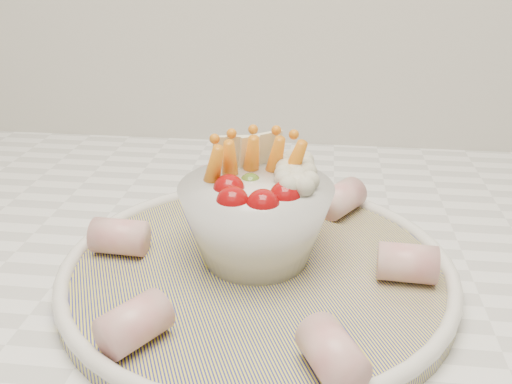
# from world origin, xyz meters

# --- Properties ---
(serving_platter) EXTENTS (0.42, 0.42, 0.02)m
(serving_platter) POSITION_xyz_m (0.05, 1.41, 0.93)
(serving_platter) COLOR navy
(serving_platter) RESTS_ON kitchen_counter
(veggie_bowl) EXTENTS (0.12, 0.12, 0.10)m
(veggie_bowl) POSITION_xyz_m (0.05, 1.43, 0.97)
(veggie_bowl) COLOR silver
(veggie_bowl) RESTS_ON serving_platter
(cured_meat_rolls) EXTENTS (0.28, 0.29, 0.03)m
(cured_meat_rolls) POSITION_xyz_m (0.05, 1.41, 0.95)
(cured_meat_rolls) COLOR #C0575B
(cured_meat_rolls) RESTS_ON serving_platter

